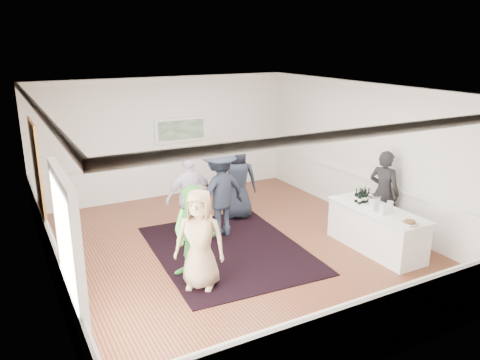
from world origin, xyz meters
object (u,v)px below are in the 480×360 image
bartender (384,193)px  guest_navy (238,180)px  guest_dark_a (220,192)px  ice_bucket (374,201)px  guest_dark_b (237,173)px  nut_bowl (410,223)px  guest_tan (200,239)px  guest_lilac (190,197)px  guest_green (195,234)px  serving_table (376,229)px

bartender → guest_navy: size_ratio=1.01×
guest_dark_a → ice_bucket: size_ratio=7.66×
guest_dark_b → nut_bowl: bearing=98.3°
guest_tan → guest_dark_b: bearing=89.7°
guest_tan → guest_lilac: 2.10m
guest_tan → guest_green: 0.30m
guest_dark_a → guest_dark_b: guest_dark_a is taller
guest_tan → nut_bowl: (3.64, -1.20, 0.03)m
guest_lilac → guest_navy: guest_navy is taller
guest_tan → ice_bucket: guest_tan is taller
guest_dark_b → guest_navy: 1.15m
serving_table → guest_tan: (-3.72, 0.31, 0.44)m
guest_tan → ice_bucket: 3.75m
guest_dark_b → nut_bowl: guest_dark_b is taller
guest_dark_b → ice_bucket: bearing=102.8°
guest_green → guest_lilac: bearing=122.5°
guest_navy → guest_dark_b: bearing=-92.7°
serving_table → guest_dark_a: guest_dark_a is taller
ice_bucket → guest_green: bearing=172.9°
guest_green → guest_navy: 3.11m
guest_green → guest_dark_a: (1.22, 1.52, 0.13)m
guest_tan → guest_navy: size_ratio=0.95×
guest_tan → nut_bowl: size_ratio=6.06×
guest_green → ice_bucket: 3.75m
guest_dark_b → bartender: bearing=115.0°
bartender → guest_dark_a: (-3.20, 1.53, 0.06)m
guest_dark_a → serving_table: bearing=127.8°
bartender → guest_navy: bearing=25.7°
guest_tan → guest_dark_b: 4.48m
guest_green → nut_bowl: (3.61, -1.49, 0.04)m
guest_green → guest_tan: bearing=-43.6°
guest_dark_b → nut_bowl: (1.00, -4.82, 0.12)m
guest_lilac → nut_bowl: 4.37m
guest_green → guest_lilac: 1.81m
guest_dark_b → guest_navy: guest_navy is taller
guest_navy → nut_bowl: bearing=136.6°
bartender → nut_bowl: bartender is taller
guest_dark_b → guest_navy: (-0.53, -1.01, 0.14)m
serving_table → guest_dark_a: size_ratio=1.08×
bartender → ice_bucket: bartender is taller
guest_lilac → guest_dark_a: (0.60, -0.18, 0.07)m
guest_tan → guest_lilac: (0.65, 1.99, 0.04)m
guest_lilac → guest_dark_a: 0.63m
bartender → ice_bucket: 0.84m
guest_tan → guest_dark_a: guest_dark_a is taller
guest_green → guest_navy: (2.08, 2.31, 0.06)m
bartender → guest_dark_b: bearing=9.0°
guest_dark_a → ice_bucket: guest_dark_a is taller
guest_green → guest_lilac: guest_lilac is taller
guest_tan → guest_dark_b: (2.64, 3.62, -0.09)m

